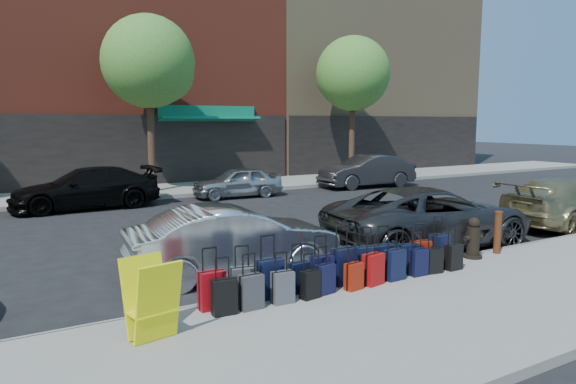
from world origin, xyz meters
TOP-DOWN VIEW (x-y plane):
  - ground at (0.00, 0.00)m, footprint 120.00×120.00m
  - sidewalk_near at (0.00, -6.50)m, footprint 60.00×4.00m
  - sidewalk_far at (0.00, 10.00)m, footprint 60.00×4.00m
  - curb_near at (0.00, -4.48)m, footprint 60.00×0.08m
  - curb_far at (0.00, 7.98)m, footprint 60.00×0.08m
  - building_right at (16.00, 17.99)m, footprint 15.00×12.12m
  - tree_center at (0.64, 9.50)m, footprint 3.80×3.80m
  - tree_right at (11.14, 9.50)m, footprint 3.80×3.80m
  - suitcase_front_0 at (-2.52, -4.79)m, footprint 0.41×0.23m
  - suitcase_front_1 at (-1.97, -4.76)m, footprint 0.42×0.28m
  - suitcase_front_2 at (-1.49, -4.79)m, footprint 0.44×0.24m
  - suitcase_front_3 at (-0.93, -4.79)m, footprint 0.37×0.23m
  - suitcase_front_4 at (-0.47, -4.81)m, footprint 0.41×0.24m
  - suitcase_front_5 at (0.02, -4.81)m, footprint 0.46×0.28m
  - suitcase_front_6 at (0.57, -4.75)m, footprint 0.44×0.30m
  - suitcase_front_7 at (0.99, -4.78)m, footprint 0.43×0.27m
  - suitcase_front_8 at (1.55, -4.83)m, footprint 0.40×0.27m
  - suitcase_front_9 at (1.93, -4.79)m, footprint 0.40×0.26m
  - suitcase_front_10 at (2.49, -4.75)m, footprint 0.42×0.24m
  - suitcase_back_0 at (-2.44, -5.09)m, footprint 0.39×0.25m
  - suitcase_back_1 at (-1.99, -5.09)m, footprint 0.38×0.23m
  - suitcase_back_2 at (-1.43, -5.11)m, footprint 0.37×0.23m
  - suitcase_back_3 at (-0.93, -5.15)m, footprint 0.34×0.23m
  - suitcase_back_4 at (-0.58, -5.07)m, footprint 0.38×0.26m
  - suitcase_back_5 at (-0.02, -5.15)m, footprint 0.35×0.23m
  - suitcase_back_6 at (0.45, -5.10)m, footprint 0.42×0.30m
  - suitcase_back_7 at (0.98, -5.08)m, footprint 0.40×0.24m
  - suitcase_back_8 at (1.56, -5.10)m, footprint 0.35×0.21m
  - suitcase_back_9 at (1.93, -5.13)m, footprint 0.35×0.24m
  - suitcase_back_10 at (2.44, -5.16)m, footprint 0.35×0.21m
  - fire_hydrant at (3.51, -4.74)m, footprint 0.45×0.40m
  - bollard at (4.28, -4.75)m, footprint 0.18×0.18m
  - display_rack at (-3.63, -5.42)m, footprint 0.73×0.78m
  - car_near_1 at (-1.26, -2.86)m, footprint 4.35×1.76m
  - car_near_2 at (3.93, -3.03)m, footprint 5.53×2.96m
  - car_near_3 at (9.35, -3.34)m, footprint 4.94×2.02m
  - car_far_1 at (-2.53, 7.08)m, footprint 5.10×2.20m
  - car_far_2 at (3.26, 6.95)m, footprint 3.74×1.73m
  - car_far_3 at (9.92, 6.87)m, footprint 4.72×1.88m

SIDE VIEW (x-z plane):
  - ground at x=0.00m, z-range 0.00..0.00m
  - sidewalk_near at x=0.00m, z-range 0.00..0.15m
  - sidewalk_far at x=0.00m, z-range 0.00..0.15m
  - curb_near at x=0.00m, z-range 0.00..0.15m
  - curb_far at x=0.00m, z-range 0.00..0.15m
  - suitcase_back_3 at x=-0.93m, z-range 0.01..0.77m
  - suitcase_back_5 at x=-0.02m, z-range 0.01..0.78m
  - suitcase_back_9 at x=1.93m, z-range 0.00..0.78m
  - suitcase_back_10 at x=2.44m, z-range -0.01..0.82m
  - suitcase_back_4 at x=-0.58m, z-range -0.01..0.82m
  - suitcase_back_8 at x=1.56m, z-range -0.01..0.83m
  - suitcase_back_2 at x=-1.43m, z-range -0.01..0.84m
  - suitcase_front_3 at x=-0.93m, z-range -0.01..0.85m
  - suitcase_back_0 at x=-2.44m, z-range -0.02..0.87m
  - suitcase_back_1 at x=-1.99m, z-range -0.02..0.87m
  - suitcase_front_8 at x=1.55m, z-range -0.02..0.88m
  - suitcase_front_9 at x=1.93m, z-range -0.02..0.89m
  - suitcase_back_6 at x=0.45m, z-range -0.02..0.90m
  - suitcase_back_7 at x=0.98m, z-range -0.02..0.90m
  - suitcase_front_1 at x=-1.97m, z-range -0.03..0.92m
  - suitcase_front_4 at x=-0.47m, z-range -0.03..0.92m
  - suitcase_front_7 at x=0.99m, z-range -0.03..0.94m
  - suitcase_front_6 at x=0.57m, z-range -0.03..0.95m
  - suitcase_front_0 at x=-2.52m, z-range -0.03..0.95m
  - suitcase_front_10 at x=2.49m, z-range -0.04..0.96m
  - suitcase_front_2 at x=-1.49m, z-range -0.05..1.02m
  - suitcase_front_5 at x=0.02m, z-range -0.05..1.02m
  - fire_hydrant at x=3.51m, z-range 0.12..1.00m
  - car_far_2 at x=3.26m, z-range 0.00..1.24m
  - bollard at x=4.28m, z-range 0.16..1.12m
  - display_rack at x=-3.63m, z-range 0.14..1.24m
  - car_near_1 at x=-1.26m, z-range 0.00..1.41m
  - car_near_3 at x=9.35m, z-range 0.00..1.43m
  - car_far_1 at x=-2.53m, z-range 0.00..1.46m
  - car_near_2 at x=3.93m, z-range 0.00..1.48m
  - car_far_3 at x=9.92m, z-range 0.00..1.53m
  - tree_center at x=0.64m, z-range 1.78..9.05m
  - tree_right at x=11.14m, z-range 1.78..9.05m
  - building_right at x=16.00m, z-range -0.02..17.98m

